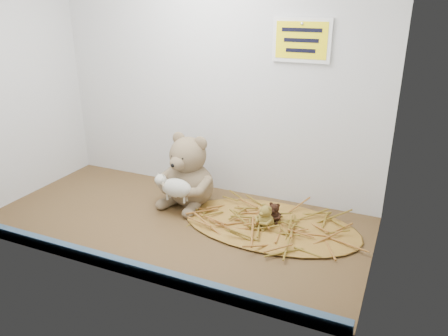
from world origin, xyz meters
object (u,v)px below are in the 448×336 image
at_px(mini_teddy_brown, 274,211).
at_px(mini_teddy_tan, 266,215).
at_px(main_teddy, 189,170).
at_px(toy_lamb, 177,188).

bearing_deg(mini_teddy_brown, mini_teddy_tan, -104.90).
distance_m(mini_teddy_tan, mini_teddy_brown, 0.05).
xyz_separation_m(main_teddy, mini_teddy_brown, (0.31, -0.02, -0.08)).
relative_size(toy_lamb, mini_teddy_tan, 1.82).
bearing_deg(toy_lamb, mini_teddy_tan, 4.55).
bearing_deg(main_teddy, mini_teddy_brown, 5.80).
bearing_deg(toy_lamb, mini_teddy_brown, 12.67).
relative_size(mini_teddy_tan, mini_teddy_brown, 1.18).
distance_m(toy_lamb, mini_teddy_brown, 0.32).
xyz_separation_m(toy_lamb, mini_teddy_tan, (0.30, 0.02, -0.05)).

